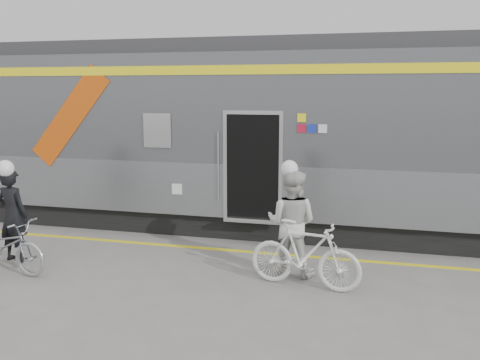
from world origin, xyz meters
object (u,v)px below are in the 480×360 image
(woman, at_px, (291,223))
(bicycle_right, at_px, (305,254))
(bicycle_left, at_px, (3,245))
(man, at_px, (13,215))

(woman, height_order, bicycle_right, woman)
(bicycle_left, bearing_deg, woman, -69.20)
(bicycle_right, bearing_deg, man, 99.57)
(woman, bearing_deg, bicycle_right, 127.87)
(man, distance_m, woman, 4.99)
(man, height_order, bicycle_left, man)
(man, height_order, bicycle_right, man)
(man, xyz_separation_m, bicycle_right, (5.26, 0.03, -0.31))
(man, xyz_separation_m, bicycle_left, (0.20, -0.55, -0.38))
(man, bearing_deg, woman, -165.89)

